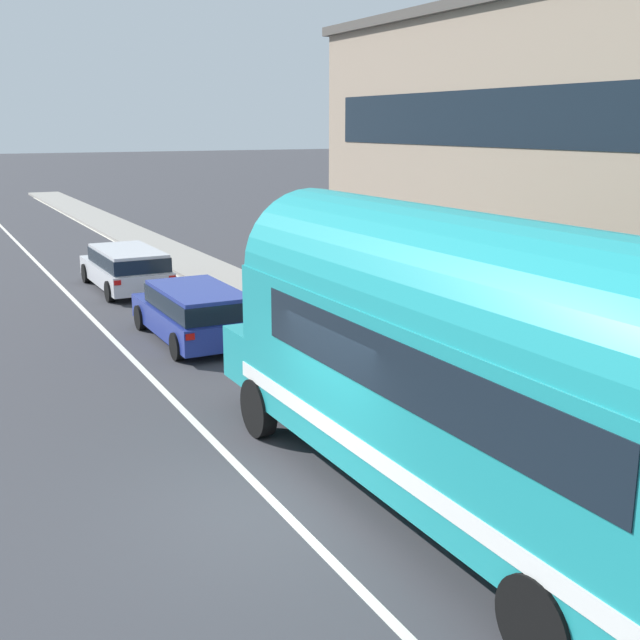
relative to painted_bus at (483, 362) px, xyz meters
name	(u,v)px	position (x,y,z in m)	size (l,w,h in m)	color
ground_plane	(281,509)	(-2.00, 1.70, -2.30)	(300.00, 300.00, 0.00)	#38383D
lane_markings	(162,315)	(-0.16, 13.70, -2.30)	(4.11, 80.00, 0.01)	silver
sidewalk_slab	(298,314)	(3.08, 11.70, -2.23)	(2.21, 90.00, 0.15)	gray
painted_bus	(483,362)	(0.00, 0.00, 0.00)	(2.68, 11.29, 4.12)	teal
car_lead	(195,310)	(-0.22, 10.57, -1.51)	(1.98, 4.53, 1.37)	navy
car_second	(127,266)	(-0.18, 17.47, -1.50)	(2.04, 4.82, 1.37)	silver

